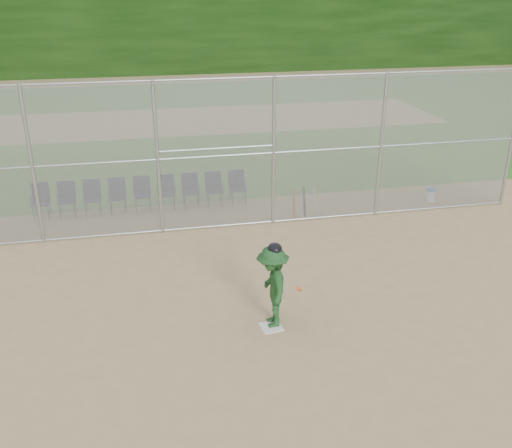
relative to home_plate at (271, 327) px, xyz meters
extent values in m
plane|color=tan|center=(0.23, -0.01, -0.01)|extent=(100.00, 100.00, 0.00)
plane|color=#2F681F|center=(0.23, 17.99, 0.00)|extent=(100.00, 100.00, 0.00)
plane|color=tan|center=(0.23, 17.99, 0.00)|extent=(24.00, 24.00, 0.00)
cube|color=gray|center=(0.23, 4.99, 1.99)|extent=(16.00, 0.02, 4.00)
cylinder|color=#9EA3A8|center=(8.23, 4.99, 1.99)|extent=(0.09, 0.09, 4.00)
cylinder|color=#9EA3A8|center=(0.23, 4.99, 3.94)|extent=(16.00, 0.05, 0.05)
cube|color=silver|center=(0.00, 0.00, 0.00)|extent=(0.44, 0.44, 0.02)
imported|color=#1B451D|center=(0.04, 0.10, 0.81)|extent=(0.69, 1.10, 1.65)
ellipsoid|color=black|center=(0.04, 0.10, 1.61)|extent=(0.27, 0.30, 0.23)
cylinder|color=#EB5216|center=(0.44, -0.30, 0.94)|extent=(0.32, 0.74, 0.50)
cylinder|color=white|center=(6.27, 5.65, 0.16)|extent=(0.29, 0.29, 0.34)
cylinder|color=#295AB2|center=(6.27, 5.65, 0.36)|extent=(0.31, 0.31, 0.05)
cylinder|color=#D84C14|center=(1.91, 5.31, 0.41)|extent=(0.06, 0.26, 0.84)
cylinder|color=black|center=(2.21, 5.31, 0.41)|extent=(0.06, 0.28, 0.84)
cylinder|color=#B2B2B7|center=(2.51, 5.31, 0.41)|extent=(0.06, 0.31, 0.83)
camera|label=1|loc=(-2.21, -9.03, 6.12)|focal=40.00mm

